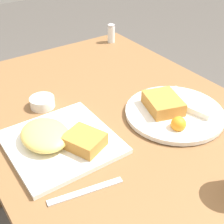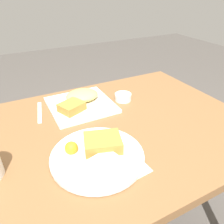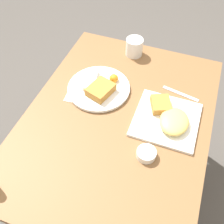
{
  "view_description": "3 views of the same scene",
  "coord_description": "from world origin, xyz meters",
  "px_view_note": "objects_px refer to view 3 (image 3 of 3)",
  "views": [
    {
      "loc": [
        0.67,
        -0.46,
        1.27
      ],
      "look_at": [
        0.04,
        -0.02,
        0.74
      ],
      "focal_mm": 50.0,
      "sensor_mm": 36.0,
      "label": 1
    },
    {
      "loc": [
        0.34,
        0.63,
        1.21
      ],
      "look_at": [
        -0.0,
        -0.02,
        0.77
      ],
      "focal_mm": 35.0,
      "sensor_mm": 36.0,
      "label": 2
    },
    {
      "loc": [
        -0.67,
        -0.22,
        1.64
      ],
      "look_at": [
        0.0,
        0.02,
        0.75
      ],
      "focal_mm": 42.0,
      "sensor_mm": 36.0,
      "label": 3
    }
  ],
  "objects_px": {
    "sauce_ramekin": "(146,154)",
    "butter_knife": "(180,94)",
    "plate_square_near": "(168,118)",
    "plate_oval_far": "(99,87)",
    "coffee_mug": "(134,47)"
  },
  "relations": [
    {
      "from": "plate_oval_far",
      "to": "sauce_ramekin",
      "type": "bearing_deg",
      "value": -131.24
    },
    {
      "from": "plate_square_near",
      "to": "sauce_ramekin",
      "type": "distance_m",
      "value": 0.21
    },
    {
      "from": "plate_oval_far",
      "to": "plate_square_near",
      "type": "bearing_deg",
      "value": -101.4
    },
    {
      "from": "plate_square_near",
      "to": "coffee_mug",
      "type": "bearing_deg",
      "value": 35.37
    },
    {
      "from": "plate_square_near",
      "to": "plate_oval_far",
      "type": "relative_size",
      "value": 0.92
    },
    {
      "from": "plate_oval_far",
      "to": "butter_knife",
      "type": "xyz_separation_m",
      "value": [
        0.11,
        -0.38,
        -0.02
      ]
    },
    {
      "from": "plate_square_near",
      "to": "plate_oval_far",
      "type": "bearing_deg",
      "value": 78.6
    },
    {
      "from": "coffee_mug",
      "to": "sauce_ramekin",
      "type": "bearing_deg",
      "value": -158.43
    },
    {
      "from": "plate_square_near",
      "to": "butter_knife",
      "type": "xyz_separation_m",
      "value": [
        0.18,
        -0.02,
        -0.02
      ]
    },
    {
      "from": "plate_oval_far",
      "to": "coffee_mug",
      "type": "distance_m",
      "value": 0.33
    },
    {
      "from": "plate_oval_far",
      "to": "butter_knife",
      "type": "height_order",
      "value": "plate_oval_far"
    },
    {
      "from": "sauce_ramekin",
      "to": "butter_knife",
      "type": "relative_size",
      "value": 0.44
    },
    {
      "from": "plate_square_near",
      "to": "sauce_ramekin",
      "type": "relative_size",
      "value": 3.54
    },
    {
      "from": "plate_oval_far",
      "to": "coffee_mug",
      "type": "xyz_separation_m",
      "value": [
        0.32,
        -0.08,
        0.03
      ]
    },
    {
      "from": "plate_oval_far",
      "to": "butter_knife",
      "type": "relative_size",
      "value": 1.68
    }
  ]
}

